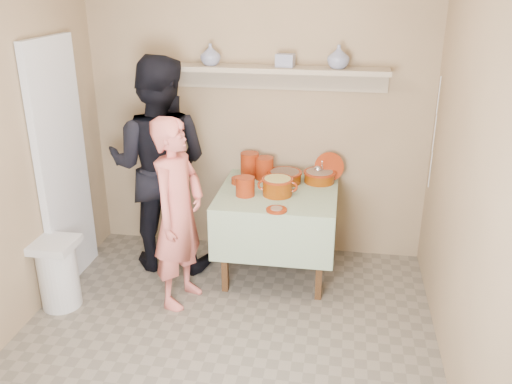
% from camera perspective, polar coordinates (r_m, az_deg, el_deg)
% --- Properties ---
extents(ground, '(3.50, 3.50, 0.00)m').
position_cam_1_polar(ground, '(3.81, -4.24, -17.51)').
color(ground, '#6F6557').
rests_on(ground, ground).
extents(tile_panel, '(0.06, 0.70, 2.00)m').
position_cam_1_polar(tile_panel, '(4.62, -19.71, 2.67)').
color(tile_panel, silver).
rests_on(tile_panel, ground).
extents(plate_stack_a, '(0.16, 0.16, 0.22)m').
position_cam_1_polar(plate_stack_a, '(4.77, -0.67, 2.89)').
color(plate_stack_a, maroon).
rests_on(plate_stack_a, serving_table).
extents(plate_stack_b, '(0.16, 0.16, 0.19)m').
position_cam_1_polar(plate_stack_b, '(4.72, 0.88, 2.53)').
color(plate_stack_b, maroon).
rests_on(plate_stack_b, serving_table).
extents(bowl_stack, '(0.15, 0.15, 0.15)m').
position_cam_1_polar(bowl_stack, '(4.36, -1.15, 0.59)').
color(bowl_stack, maroon).
rests_on(bowl_stack, serving_table).
extents(empty_bowl, '(0.16, 0.16, 0.05)m').
position_cam_1_polar(empty_bowl, '(4.64, -1.63, 1.21)').
color(empty_bowl, maroon).
rests_on(empty_bowl, serving_table).
extents(propped_lid, '(0.26, 0.12, 0.24)m').
position_cam_1_polar(propped_lid, '(4.72, 7.70, 2.64)').
color(propped_lid, maroon).
rests_on(propped_lid, serving_table).
extents(vase_right, '(0.24, 0.24, 0.19)m').
position_cam_1_polar(vase_right, '(4.51, 8.67, 13.90)').
color(vase_right, navy).
rests_on(vase_right, wall_shelf).
extents(vase_left, '(0.23, 0.23, 0.18)m').
position_cam_1_polar(vase_left, '(4.65, -4.82, 14.22)').
color(vase_left, navy).
rests_on(vase_left, wall_shelf).
extents(ceramic_box, '(0.16, 0.12, 0.10)m').
position_cam_1_polar(ceramic_box, '(4.56, 3.10, 13.67)').
color(ceramic_box, navy).
rests_on(ceramic_box, wall_shelf).
extents(person_cook, '(0.48, 0.62, 1.49)m').
position_cam_1_polar(person_cook, '(4.12, -8.19, -2.27)').
color(person_cook, '#CE6159').
rests_on(person_cook, ground).
extents(person_helper, '(0.91, 0.72, 1.85)m').
position_cam_1_polar(person_helper, '(4.66, -10.12, 2.78)').
color(person_helper, black).
rests_on(person_helper, ground).
extents(room_shell, '(3.04, 3.54, 2.62)m').
position_cam_1_polar(room_shell, '(3.06, -5.06, 6.54)').
color(room_shell, '#9D8260').
rests_on(room_shell, ground).
extents(serving_table, '(0.97, 0.97, 0.76)m').
position_cam_1_polar(serving_table, '(4.53, 2.33, -1.25)').
color(serving_table, '#4C2D16').
rests_on(serving_table, ground).
extents(cazuela_meat_a, '(0.30, 0.30, 0.10)m').
position_cam_1_polar(cazuela_meat_a, '(4.65, 3.04, 1.71)').
color(cazuela_meat_a, '#602202').
rests_on(cazuela_meat_a, serving_table).
extents(cazuela_meat_b, '(0.28, 0.28, 0.10)m').
position_cam_1_polar(cazuela_meat_b, '(4.68, 6.69, 1.72)').
color(cazuela_meat_b, '#602202').
rests_on(cazuela_meat_b, serving_table).
extents(ladle, '(0.08, 0.26, 0.19)m').
position_cam_1_polar(ladle, '(4.68, 6.57, 2.40)').
color(ladle, silver).
rests_on(ladle, cazuela_meat_b).
extents(cazuela_rice, '(0.33, 0.25, 0.14)m').
position_cam_1_polar(cazuela_rice, '(4.37, 2.27, 0.73)').
color(cazuela_rice, '#602202').
rests_on(cazuela_rice, serving_table).
extents(front_plate, '(0.16, 0.16, 0.03)m').
position_cam_1_polar(front_plate, '(4.09, 2.17, -1.86)').
color(front_plate, maroon).
rests_on(front_plate, serving_table).
extents(wall_shelf, '(1.80, 0.25, 0.21)m').
position_cam_1_polar(wall_shelf, '(4.61, 2.48, 12.52)').
color(wall_shelf, tan).
rests_on(wall_shelf, room_shell).
extents(trash_bin, '(0.32, 0.32, 0.56)m').
position_cam_1_polar(trash_bin, '(4.48, -20.10, -8.03)').
color(trash_bin, silver).
rests_on(trash_bin, ground).
extents(electrical_cord, '(0.01, 0.05, 0.90)m').
position_cam_1_polar(electrical_cord, '(4.55, 18.27, 5.88)').
color(electrical_cord, silver).
rests_on(electrical_cord, wall_shelf).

